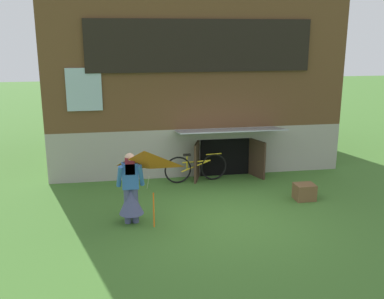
{
  "coord_description": "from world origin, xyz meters",
  "views": [
    {
      "loc": [
        -2.25,
        -8.78,
        3.93
      ],
      "look_at": [
        -0.53,
        1.25,
        1.26
      ],
      "focal_mm": 41.66,
      "sensor_mm": 36.0,
      "label": 1
    }
  ],
  "objects_px": {
    "person": "(131,194)",
    "wooden_crate": "(304,192)",
    "kite": "(145,174)",
    "bicycle_yellow": "(196,168)"
  },
  "relations": [
    {
      "from": "kite",
      "to": "wooden_crate",
      "type": "bearing_deg",
      "value": 18.08
    },
    {
      "from": "person",
      "to": "wooden_crate",
      "type": "bearing_deg",
      "value": -1.39
    },
    {
      "from": "person",
      "to": "wooden_crate",
      "type": "relative_size",
      "value": 3.22
    },
    {
      "from": "kite",
      "to": "bicycle_yellow",
      "type": "relative_size",
      "value": 0.9
    },
    {
      "from": "wooden_crate",
      "to": "person",
      "type": "bearing_deg",
      "value": -170.93
    },
    {
      "from": "wooden_crate",
      "to": "kite",
      "type": "bearing_deg",
      "value": -161.92
    },
    {
      "from": "person",
      "to": "bicycle_yellow",
      "type": "distance_m",
      "value": 3.07
    },
    {
      "from": "kite",
      "to": "bicycle_yellow",
      "type": "bearing_deg",
      "value": 62.93
    },
    {
      "from": "bicycle_yellow",
      "to": "wooden_crate",
      "type": "distance_m",
      "value": 2.96
    },
    {
      "from": "kite",
      "to": "bicycle_yellow",
      "type": "height_order",
      "value": "kite"
    }
  ]
}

